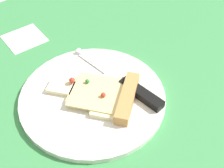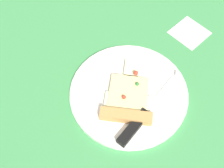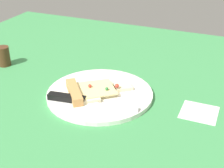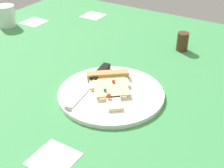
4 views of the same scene
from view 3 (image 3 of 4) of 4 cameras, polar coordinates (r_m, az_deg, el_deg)
The scene contains 5 objects.
ground_plane at distance 85.69cm, azimuth -4.38°, elevation -4.69°, with size 137.66×137.66×3.00cm.
plate at distance 88.84cm, azimuth -2.16°, elevation -1.76°, with size 28.92×28.92×1.20cm, color white.
pizza_slice at distance 87.66cm, azimuth -3.82°, elevation -1.21°, with size 17.04×18.42×2.47cm.
knife at distance 83.62cm, azimuth -5.07°, elevation -2.96°, with size 5.45×24.06×2.45cm.
pepper_shaker at distance 111.41cm, azimuth -18.50°, elevation 4.66°, with size 3.98×3.98×6.38cm, color #4C2D19.
Camera 3 is at (-63.55, -34.18, 44.77)cm, focal length 52.04 mm.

